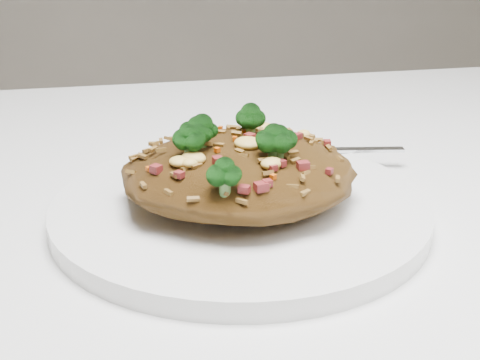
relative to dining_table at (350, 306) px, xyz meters
name	(u,v)px	position (x,y,z in m)	size (l,w,h in m)	color
dining_table	(350,306)	(0.00, 0.00, 0.00)	(1.20, 0.80, 0.75)	white
plate	(240,209)	(-0.09, -0.01, 0.10)	(0.26, 0.26, 0.01)	white
fried_rice	(240,162)	(-0.09, -0.01, 0.13)	(0.16, 0.15, 0.06)	brown
fork	(317,150)	(-0.01, 0.08, 0.11)	(0.16, 0.04, 0.00)	silver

